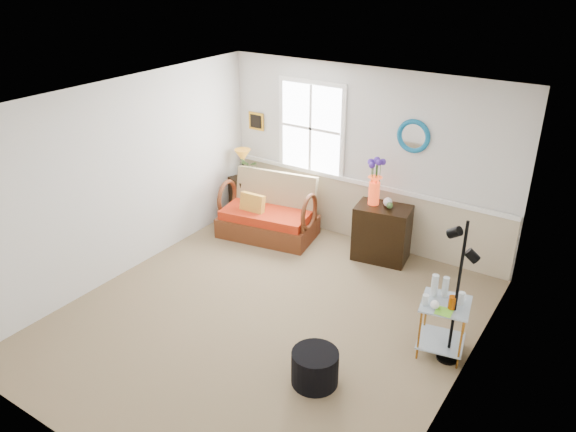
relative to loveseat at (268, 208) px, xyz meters
The scene contains 19 objects.
floor 2.23m from the loveseat, 55.37° to the right, with size 4.50×5.00×0.01m, color #7A6146.
ceiling 3.05m from the loveseat, 55.37° to the right, with size 4.50×5.00×0.01m, color white.
walls 2.33m from the loveseat, 55.37° to the right, with size 4.51×5.01×2.60m.
wainscot 1.42m from the loveseat, 28.93° to the left, with size 4.46×0.02×0.90m, color #C0AE8D.
chair_rail 1.48m from the loveseat, 28.58° to the left, with size 4.46×0.04×0.06m, color white.
window 1.36m from the loveseat, 63.30° to the left, with size 1.14×0.06×1.44m, color white, non-canonical shape.
picture 1.45m from the loveseat, 134.79° to the left, with size 0.28×0.03×0.28m, color #B7801E.
mirror 2.42m from the loveseat, 19.46° to the left, with size 0.47×0.47×0.07m, color #1578A3.
loveseat is the anchor object (origin of this frame).
throw_pillow 0.24m from the loveseat, 139.08° to the right, with size 0.40×0.10×0.40m, color #B96623, non-canonical shape.
lamp_stand 0.84m from the loveseat, 152.39° to the left, with size 0.38×0.38×0.67m, color black, non-canonical shape.
table_lamp 0.96m from the loveseat, 152.19° to the left, with size 0.26×0.26×0.47m, color #C67C1E, non-canonical shape.
potted_plant 0.77m from the loveseat, 148.76° to the left, with size 0.33×0.37×0.29m, color #3D5E2C.
cabinet 1.78m from the loveseat, ahead, with size 0.75×0.48×0.80m, color black, non-canonical shape.
flower_vase 1.75m from the loveseat, 11.58° to the left, with size 0.20×0.20×0.67m, color red, non-canonical shape.
side_table 3.43m from the loveseat, 21.34° to the right, with size 0.50×0.50×0.63m, color #9F631D, non-canonical shape.
tabletop_items 3.42m from the loveseat, 21.90° to the right, with size 0.42×0.42×0.25m, color silver, non-canonical shape.
floor_lamp 3.57m from the loveseat, 21.65° to the right, with size 0.24×0.24×1.65m, color black, non-canonical shape.
ottoman 3.34m from the loveseat, 46.52° to the right, with size 0.48×0.48×0.37m, color black.
Camera 1 is at (3.28, -4.50, 3.99)m, focal length 35.00 mm.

